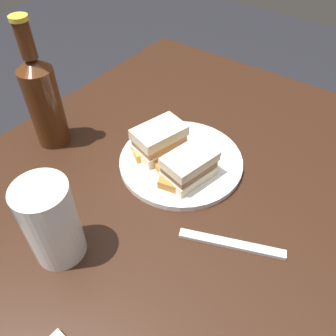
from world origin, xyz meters
The scene contains 12 objects.
dining_table centered at (0.00, 0.00, 0.39)m, with size 1.13×0.79×0.78m, color black.
plate centered at (-0.10, -0.01, 0.79)m, with size 0.26×0.26×0.01m, color white.
sandwich_half_left centered at (-0.10, -0.06, 0.82)m, with size 0.12×0.09×0.06m.
sandwich_half_right centered at (-0.07, 0.03, 0.82)m, with size 0.11×0.09×0.06m.
potato_wedge_front centered at (-0.07, -0.01, 0.80)m, with size 0.04×0.02×0.02m, color gold.
potato_wedge_middle centered at (-0.06, -0.07, 0.80)m, with size 0.04×0.02×0.02m, color gold.
potato_wedge_back centered at (-0.07, 0.00, 0.80)m, with size 0.05×0.02×0.02m, color gold.
potato_wedge_left_edge centered at (-0.02, 0.02, 0.80)m, with size 0.05×0.02×0.02m, color #AD702D.
potato_wedge_right_edge centered at (-0.05, -0.02, 0.80)m, with size 0.04×0.02×0.02m, color #AD702D.
pint_glass centered at (0.18, -0.05, 0.84)m, with size 0.08×0.08×0.15m.
cider_bottle centered at (0.00, -0.28, 0.89)m, with size 0.07×0.07×0.28m.
fork centered at (0.01, 0.17, 0.78)m, with size 0.18×0.02×0.01m, color silver.
Camera 1 is at (0.33, 0.27, 1.29)m, focal length 36.75 mm.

